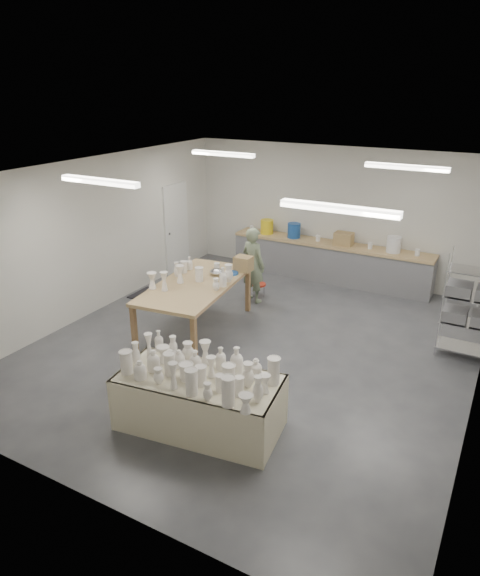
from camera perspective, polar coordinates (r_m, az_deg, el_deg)
The scene contains 9 objects.
room at distance 8.33m, azimuth 1.49°, elevation 6.47°, with size 8.00×8.02×3.00m.
back_counter at distance 11.93m, azimuth 9.84°, elevation 3.06°, with size 4.60×0.60×1.24m.
wire_shelf at distance 9.10m, azimuth 24.33°, elevation -1.78°, with size 0.88×0.48×1.80m.
drying_table at distance 6.87m, azimuth -4.52°, elevation -12.11°, with size 2.24×1.28×1.12m.
work_table at distance 9.25m, azimuth -4.51°, elevation 0.63°, with size 1.54×2.63×1.28m.
rug at distance 11.14m, azimuth -9.37°, elevation -0.90°, with size 1.00×0.70×0.02m, color black.
cat at distance 11.08m, azimuth -9.36°, elevation -0.46°, with size 0.49×0.40×0.18m.
potter at distance 10.53m, azimuth 1.49°, elevation 2.59°, with size 0.58×0.38×1.58m, color gray.
red_stool at distance 10.94m, azimuth 2.11°, elevation 0.32°, with size 0.30×0.30×0.28m.
Camera 1 is at (3.58, -7.05, 4.27)m, focal length 32.00 mm.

